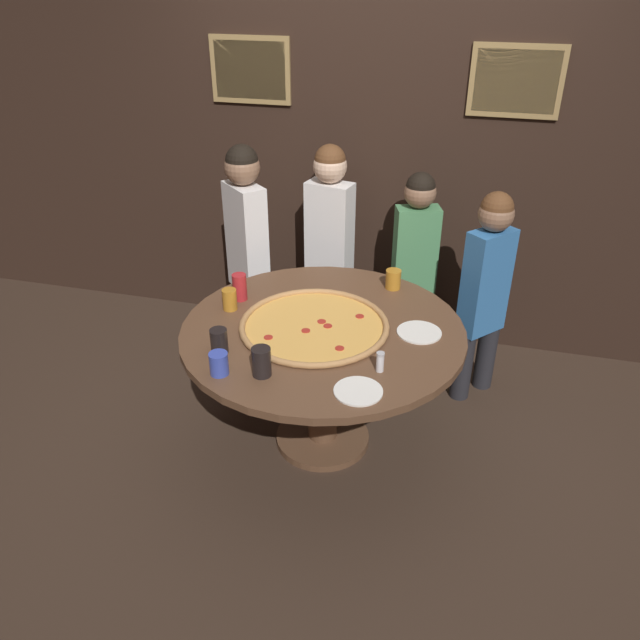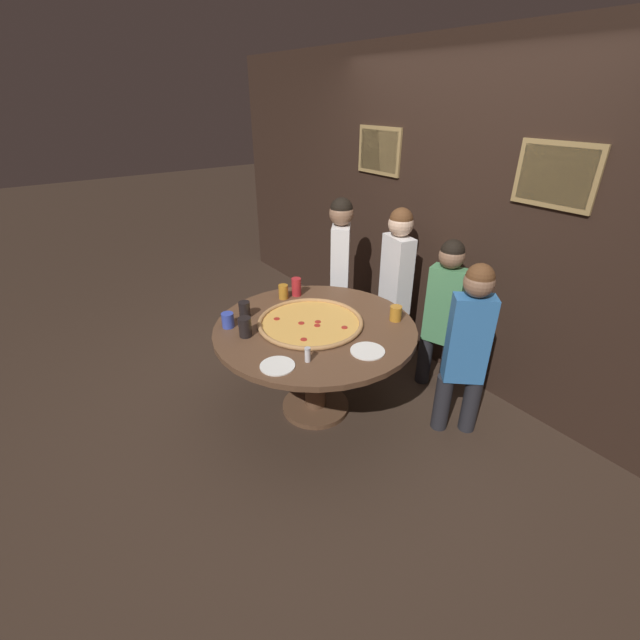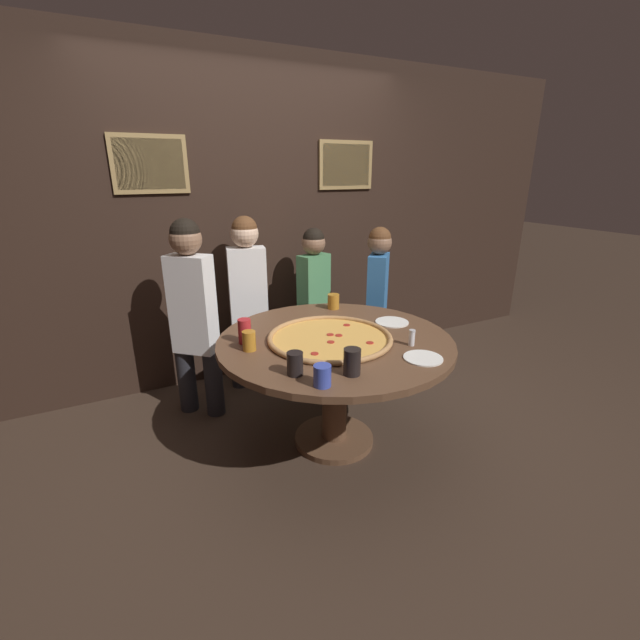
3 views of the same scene
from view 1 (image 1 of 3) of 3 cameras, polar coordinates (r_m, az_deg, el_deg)
ground_plane at (r=3.59m, az=0.24°, el=-10.89°), size 24.00×24.00×0.00m
back_wall at (r=4.13m, az=5.04°, el=15.35°), size 6.40×0.08×2.60m
dining_table at (r=3.23m, az=0.26°, el=-2.94°), size 1.44×1.44×0.74m
giant_pizza at (r=3.14m, az=-0.53°, el=-0.49°), size 0.76×0.76×0.03m
drink_cup_near_left at (r=2.97m, az=-9.22°, el=-1.90°), size 0.08×0.08×0.12m
drink_cup_far_left at (r=3.53m, az=6.71°, el=3.72°), size 0.09×0.09×0.11m
drink_cup_beside_pizza at (r=2.78m, az=-5.38°, el=-3.83°), size 0.09×0.09×0.14m
drink_cup_centre_back at (r=3.41m, az=-7.36°, el=3.01°), size 0.08×0.08×0.15m
drink_cup_far_right at (r=3.32m, az=-8.26°, el=1.87°), size 0.08×0.08×0.11m
drink_cup_near_right at (r=2.82m, az=-9.23°, el=-3.96°), size 0.09×0.09×0.11m
white_plate_beside_cup at (r=2.71m, az=3.51°, el=-6.51°), size 0.21×0.21×0.01m
white_plate_far_back at (r=3.14m, az=9.05°, el=-1.12°), size 0.22×0.22×0.01m
condiment_shaker at (r=2.82m, az=5.52°, el=-3.83°), size 0.04×0.04×0.10m
diner_far_right at (r=3.97m, az=8.65°, el=5.57°), size 0.34×0.22×1.28m
diner_side_left at (r=3.97m, az=-6.70°, el=7.05°), size 0.35×0.33×1.42m
diner_centre_back at (r=3.69m, az=14.88°, el=2.99°), size 0.30×0.32×1.29m
diner_side_right at (r=4.06m, az=0.87°, el=7.51°), size 0.36×0.21×1.39m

